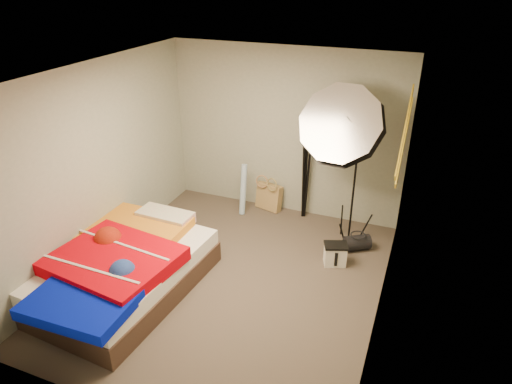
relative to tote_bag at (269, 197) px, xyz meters
The scene contains 15 objects.
floor 1.92m from the tote_bag, 84.10° to the right, with size 4.00×4.00×0.00m, color #50483D.
ceiling 2.98m from the tote_bag, 84.10° to the right, with size 4.00×4.00×0.00m, color silver.
wall_back 1.07m from the tote_bag, 26.98° to the left, with size 3.50×3.50×0.00m, color #9FA493.
wall_front 4.04m from the tote_bag, 87.12° to the right, with size 3.50×3.50×0.00m, color #9FA493.
wall_left 2.67m from the tote_bag, 129.27° to the right, with size 4.00×4.00×0.00m, color #9FA493.
wall_right 2.91m from the tote_bag, 44.31° to the right, with size 4.00×4.00×0.00m, color #9FA493.
tote_bag is the anchor object (origin of this frame).
wrapping_roll 0.46m from the tote_bag, 141.60° to the right, with size 0.09×0.09×0.78m, color #5A94C9.
camera_case 1.70m from the tote_bag, 39.90° to the right, with size 0.27×0.19×0.27m, color white.
duffel_bag 1.64m from the tote_bag, 23.21° to the right, with size 0.21×0.21×0.34m, color black.
wall_stripe_upper 2.90m from the tote_bag, 34.01° to the right, with size 0.02×1.10×0.10m, color gold.
wall_stripe_lower 2.68m from the tote_bag, 28.59° to the right, with size 0.02×1.10×0.10m, color gold.
bed 2.68m from the tote_bag, 109.48° to the right, with size 1.59×2.29×0.61m.
photo_umbrella 1.91m from the tote_bag, 24.22° to the right, with size 1.39×1.08×2.30m.
camera_tripod 0.81m from the tote_bag, ahead, with size 0.08×0.08×1.37m.
Camera 1 is at (1.96, -4.07, 3.47)m, focal length 32.00 mm.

